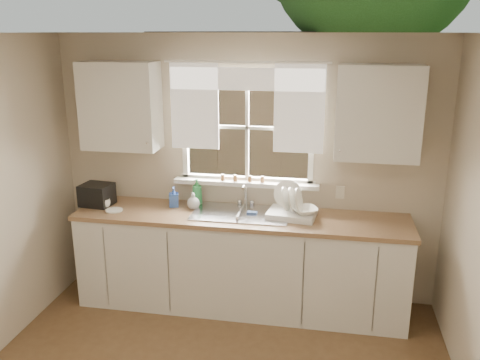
% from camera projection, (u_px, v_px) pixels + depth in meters
% --- Properties ---
extents(room_walls, '(3.62, 4.02, 2.50)m').
position_uv_depth(room_walls, '(185.00, 267.00, 2.86)').
color(room_walls, beige).
rests_on(room_walls, ground).
extents(ceiling, '(3.60, 4.00, 0.02)m').
position_uv_depth(ceiling, '(181.00, 34.00, 2.56)').
color(ceiling, silver).
rests_on(ceiling, room_walls).
extents(window, '(1.38, 0.16, 1.06)m').
position_uv_depth(window, '(247.00, 145.00, 4.74)').
color(window, white).
rests_on(window, room_walls).
extents(curtains, '(1.50, 0.03, 0.81)m').
position_uv_depth(curtains, '(246.00, 98.00, 4.56)').
color(curtains, white).
rests_on(curtains, room_walls).
extents(base_cabinets, '(3.00, 0.62, 0.87)m').
position_uv_depth(base_cabinets, '(241.00, 263.00, 4.73)').
color(base_cabinets, silver).
rests_on(base_cabinets, ground).
extents(countertop, '(3.04, 0.65, 0.04)m').
position_uv_depth(countertop, '(241.00, 217.00, 4.60)').
color(countertop, olive).
rests_on(countertop, base_cabinets).
extents(upper_cabinet_left, '(0.70, 0.33, 0.80)m').
position_uv_depth(upper_cabinet_left, '(121.00, 106.00, 4.67)').
color(upper_cabinet_left, silver).
rests_on(upper_cabinet_left, room_walls).
extents(upper_cabinet_right, '(0.70, 0.33, 0.80)m').
position_uv_depth(upper_cabinet_right, '(378.00, 113.00, 4.27)').
color(upper_cabinet_right, silver).
rests_on(upper_cabinet_right, room_walls).
extents(wall_outlet, '(0.08, 0.01, 0.12)m').
position_uv_depth(wall_outlet, '(340.00, 192.00, 4.68)').
color(wall_outlet, beige).
rests_on(wall_outlet, room_walls).
extents(sill_jars, '(0.42, 0.04, 0.06)m').
position_uv_depth(sill_jars, '(242.00, 178.00, 4.77)').
color(sill_jars, brown).
rests_on(sill_jars, window).
extents(sink, '(0.88, 0.52, 0.40)m').
position_uv_depth(sink, '(241.00, 221.00, 4.65)').
color(sink, '#B7B7BC').
rests_on(sink, countertop).
extents(dish_rack, '(0.45, 0.36, 0.30)m').
position_uv_depth(dish_rack, '(292.00, 209.00, 4.54)').
color(dish_rack, white).
rests_on(dish_rack, countertop).
extents(bowl, '(0.29, 0.29, 0.05)m').
position_uv_depth(bowl, '(305.00, 210.00, 4.47)').
color(bowl, white).
rests_on(bowl, dish_rack).
extents(soap_bottle_a, '(0.13, 0.13, 0.26)m').
position_uv_depth(soap_bottle_a, '(197.00, 192.00, 4.83)').
color(soap_bottle_a, '#2E8F47').
rests_on(soap_bottle_a, countertop).
extents(soap_bottle_b, '(0.11, 0.11, 0.19)m').
position_uv_depth(soap_bottle_b, '(174.00, 197.00, 4.80)').
color(soap_bottle_b, blue).
rests_on(soap_bottle_b, countertop).
extents(soap_bottle_c, '(0.15, 0.15, 0.15)m').
position_uv_depth(soap_bottle_c, '(193.00, 201.00, 4.74)').
color(soap_bottle_c, beige).
rests_on(soap_bottle_c, countertop).
extents(saucer, '(0.16, 0.16, 0.01)m').
position_uv_depth(saucer, '(114.00, 210.00, 4.70)').
color(saucer, white).
rests_on(saucer, countertop).
extents(cup, '(0.14, 0.14, 0.09)m').
position_uv_depth(cup, '(105.00, 203.00, 4.78)').
color(cup, white).
rests_on(cup, countertop).
extents(black_appliance, '(0.31, 0.27, 0.21)m').
position_uv_depth(black_appliance, '(97.00, 195.00, 4.84)').
color(black_appliance, black).
rests_on(black_appliance, countertop).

